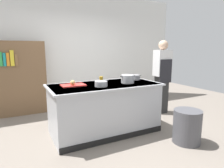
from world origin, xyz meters
TOP-DOWN VIEW (x-y plane):
  - ground_plane at (0.00, 0.00)m, footprint 10.00×10.00m
  - back_wall at (0.00, 2.10)m, footprint 6.40×0.12m
  - counter_island at (0.00, -0.00)m, footprint 1.98×0.98m
  - cutting_board at (-0.55, 0.11)m, footprint 0.40×0.28m
  - onion at (-0.57, 0.06)m, footprint 0.09×0.09m
  - stock_pot at (0.43, -0.08)m, footprint 0.30×0.24m
  - sauce_pan at (0.78, 0.14)m, footprint 0.23×0.16m
  - mixing_bowl at (-0.15, -0.17)m, footprint 0.21×0.21m
  - juice_cup at (0.06, 0.29)m, footprint 0.07×0.07m
  - trash_bin at (1.01, -1.01)m, footprint 0.45×0.45m
  - person_chef at (1.67, 0.38)m, footprint 0.38×0.25m
  - bookshelf at (-1.30, 1.80)m, footprint 1.10×0.31m

SIDE VIEW (x-z plane):
  - ground_plane at x=0.00m, z-range 0.00..0.00m
  - trash_bin at x=1.01m, z-range 0.00..0.55m
  - counter_island at x=0.00m, z-range 0.02..0.92m
  - bookshelf at x=-1.30m, z-range 0.00..1.70m
  - cutting_board at x=-0.55m, z-range 0.90..0.92m
  - person_chef at x=1.67m, z-range 0.05..1.77m
  - mixing_bowl at x=-0.15m, z-range 0.90..0.99m
  - juice_cup at x=0.06m, z-range 0.90..1.00m
  - sauce_pan at x=0.78m, z-range 0.90..1.00m
  - onion at x=-0.57m, z-range 0.92..1.01m
  - stock_pot at x=0.43m, z-range 0.90..1.05m
  - back_wall at x=0.00m, z-range 0.00..3.00m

